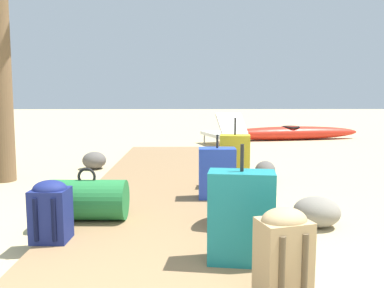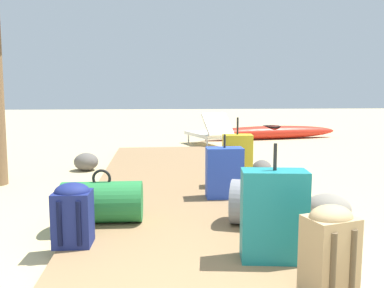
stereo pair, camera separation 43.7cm
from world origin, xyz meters
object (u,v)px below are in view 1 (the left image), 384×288
at_px(suitcase_teal, 241,217).
at_px(kayak, 290,133).
at_px(backpack_tan, 283,253).
at_px(duffel_bag_green, 87,200).
at_px(suitcase_yellow, 235,161).
at_px(backpack_navy, 51,209).
at_px(lounge_chair, 224,132).
at_px(suitcase_blue, 217,173).
at_px(duffel_bag_grey, 242,204).

distance_m(suitcase_teal, kayak, 8.29).
relative_size(backpack_tan, duffel_bag_green, 0.74).
distance_m(duffel_bag_green, kayak, 7.91).
bearing_deg(kayak, suitcase_teal, -107.25).
distance_m(suitcase_yellow, backpack_tan, 2.68).
bearing_deg(backpack_navy, suitcase_yellow, 47.37).
bearing_deg(suitcase_teal, lounge_chair, 85.31).
bearing_deg(suitcase_blue, backpack_navy, -137.73).
distance_m(backpack_navy, kayak, 8.44).
bearing_deg(backpack_tan, duffel_bag_green, 134.03).
relative_size(suitcase_yellow, duffel_bag_grey, 1.42).
height_order(backpack_tan, duffel_bag_grey, backpack_tan).
bearing_deg(lounge_chair, backpack_navy, -107.35).
relative_size(backpack_navy, lounge_chair, 0.29).
bearing_deg(suitcase_teal, suitcase_blue, 90.88).
xyz_separation_m(backpack_tan, suitcase_teal, (-0.15, 0.51, 0.04)).
height_order(lounge_chair, kayak, lounge_chair).
height_order(duffel_bag_green, lounge_chair, lounge_chair).
xyz_separation_m(backpack_navy, kayak, (3.85, 7.51, -0.14)).
xyz_separation_m(duffel_bag_grey, lounge_chair, (0.43, 5.87, 0.05)).
height_order(duffel_bag_grey, backpack_navy, duffel_bag_grey).
bearing_deg(lounge_chair, kayak, 34.89).
xyz_separation_m(suitcase_teal, backpack_navy, (-1.39, 0.41, -0.06)).
relative_size(suitcase_blue, lounge_chair, 0.42).
height_order(suitcase_blue, lounge_chair, lounge_chair).
xyz_separation_m(suitcase_blue, backpack_navy, (-1.36, -1.24, -0.03)).
xyz_separation_m(backpack_tan, backpack_navy, (-1.54, 0.92, -0.02)).
relative_size(suitcase_teal, duffel_bag_green, 1.13).
height_order(backpack_navy, lounge_chair, lounge_chair).
distance_m(suitcase_blue, backpack_navy, 1.84).
height_order(suitcase_yellow, duffel_bag_grey, suitcase_yellow).
distance_m(duffel_bag_green, backpack_navy, 0.54).
bearing_deg(suitcase_teal, backpack_navy, 163.61).
distance_m(backpack_tan, duffel_bag_grey, 1.22).
xyz_separation_m(suitcase_teal, kayak, (2.46, 7.92, -0.21)).
height_order(suitcase_blue, kayak, suitcase_blue).
bearing_deg(suitcase_teal, kayak, 72.75).
bearing_deg(duffel_bag_grey, suitcase_blue, 98.19).
bearing_deg(backpack_tan, backpack_navy, 149.13).
relative_size(suitcase_yellow, backpack_navy, 1.79).
xyz_separation_m(suitcase_yellow, backpack_navy, (-1.62, -1.76, -0.07)).
bearing_deg(suitcase_yellow, suitcase_teal, -96.06).
relative_size(lounge_chair, kayak, 0.42).
distance_m(suitcase_yellow, suitcase_teal, 2.18).
height_order(suitcase_yellow, lounge_chair, suitcase_yellow).
bearing_deg(kayak, backpack_navy, -117.13).
distance_m(duffel_bag_green, lounge_chair, 5.92).
bearing_deg(backpack_tan, duffel_bag_grey, 91.99).
xyz_separation_m(suitcase_yellow, lounge_chair, (0.31, 4.41, -0.07)).
relative_size(backpack_tan, suitcase_blue, 0.75).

